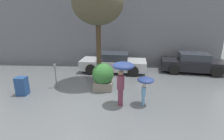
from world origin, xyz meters
The scene contains 10 objects.
ground_plane centered at (0.00, 0.00, 0.00)m, with size 40.00×40.00×0.00m, color slate.
building_facade centered at (0.00, 6.50, 3.00)m, with size 18.00×0.30×6.00m.
planter_box centered at (0.55, 1.50, 0.74)m, with size 1.11×1.11×1.42m.
person_adult centered at (1.55, -0.07, 1.47)m, with size 0.91×0.91×1.89m.
person_child centered at (2.51, -0.02, 1.02)m, with size 0.70×0.70×1.24m.
parked_car_near centered at (0.93, 4.69, 0.62)m, with size 4.58×2.22×1.33m.
parked_car_far centered at (6.40, 4.92, 0.62)m, with size 4.37×2.47×1.33m.
street_tree centered at (0.21, 2.64, 4.33)m, with size 2.70×2.70×5.52m.
parking_meter centered at (-2.00, 1.63, 0.95)m, with size 0.14×0.14×1.32m.
newspaper_box centered at (-3.33, 0.65, 0.45)m, with size 0.50×0.44×0.90m.
Camera 1 is at (1.50, -6.98, 3.68)m, focal length 28.00 mm.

